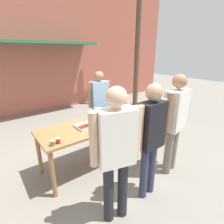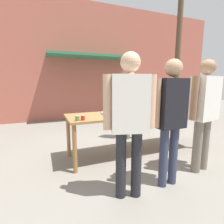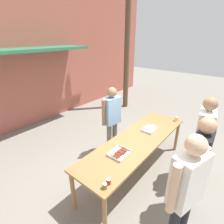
# 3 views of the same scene
# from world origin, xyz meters

# --- Properties ---
(ground_plane) EXTENTS (24.00, 24.00, 0.00)m
(ground_plane) POSITION_xyz_m (0.00, 0.00, 0.00)
(ground_plane) COLOR gray
(building_facade_back) EXTENTS (12.00, 1.11, 4.50)m
(building_facade_back) POSITION_xyz_m (0.00, 3.98, 2.26)
(building_facade_back) COLOR #A85647
(building_facade_back) RESTS_ON ground
(serving_table) EXTENTS (2.90, 0.83, 0.86)m
(serving_table) POSITION_xyz_m (0.00, 0.00, 0.78)
(serving_table) COLOR olive
(serving_table) RESTS_ON ground
(food_tray_sausages) EXTENTS (0.36, 0.30, 0.04)m
(food_tray_sausages) POSITION_xyz_m (-0.60, -0.01, 0.87)
(food_tray_sausages) COLOR silver
(food_tray_sausages) RESTS_ON serving_table
(food_tray_buns) EXTENTS (0.37, 0.25, 0.06)m
(food_tray_buns) POSITION_xyz_m (0.52, -0.01, 0.88)
(food_tray_buns) COLOR silver
(food_tray_buns) RESTS_ON serving_table
(condiment_jar_mustard) EXTENTS (0.07, 0.07, 0.08)m
(condiment_jar_mustard) POSITION_xyz_m (-1.32, -0.30, 0.90)
(condiment_jar_mustard) COLOR #567A38
(condiment_jar_mustard) RESTS_ON serving_table
(condiment_jar_ketchup) EXTENTS (0.07, 0.07, 0.08)m
(condiment_jar_ketchup) POSITION_xyz_m (-1.22, -0.29, 0.90)
(condiment_jar_ketchup) COLOR #B22319
(condiment_jar_ketchup) RESTS_ON serving_table
(beer_cup) EXTENTS (0.08, 0.08, 0.11)m
(beer_cup) POSITION_xyz_m (1.31, -0.29, 0.91)
(beer_cup) COLOR #DBC67A
(beer_cup) RESTS_ON serving_table
(person_server_behind_table) EXTENTS (0.57, 0.28, 1.71)m
(person_server_behind_table) POSITION_xyz_m (0.29, 0.89, 1.02)
(person_server_behind_table) COLOR #756B5B
(person_server_behind_table) RESTS_ON ground
(person_customer_holding_hotdog) EXTENTS (0.62, 0.36, 1.81)m
(person_customer_holding_hotdog) POSITION_xyz_m (-0.85, -1.19, 1.08)
(person_customer_holding_hotdog) COLOR #232328
(person_customer_holding_hotdog) RESTS_ON ground
(person_customer_with_cup) EXTENTS (0.67, 0.34, 1.81)m
(person_customer_with_cup) POSITION_xyz_m (0.58, -1.03, 1.07)
(person_customer_with_cup) COLOR #756B5B
(person_customer_with_cup) RESTS_ON ground
(person_customer_waiting_in_line) EXTENTS (0.58, 0.24, 1.77)m
(person_customer_waiting_in_line) POSITION_xyz_m (-0.21, -1.17, 1.07)
(person_customer_waiting_in_line) COLOR #333851
(person_customer_waiting_in_line) RESTS_ON ground
(utility_pole) EXTENTS (1.10, 0.20, 6.41)m
(utility_pole) POSITION_xyz_m (3.09, 2.45, 3.30)
(utility_pole) COLOR brown
(utility_pole) RESTS_ON ground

